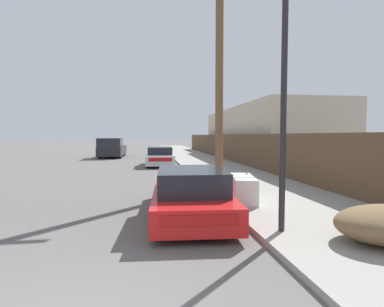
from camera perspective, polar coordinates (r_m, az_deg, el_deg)
The scene contains 10 objects.
sidewalk_curb at distance 26.47m, azimuth 0.81°, elevation -0.82°, with size 4.20×63.00×0.12m, color gray.
discarded_fridge at distance 8.93m, azimuth 9.71°, elevation -6.58°, with size 0.95×1.85×0.74m.
parked_sports_car_red at distance 7.57m, azimuth -0.31°, elevation -7.69°, with size 2.11×4.71×1.22m.
car_parked_mid at distance 20.21m, azimuth -6.13°, elevation -0.62°, with size 1.94×4.25×1.26m.
pickup_truck at distance 28.67m, azimuth -15.03°, elevation 1.06°, with size 2.20×5.50×1.79m.
utility_pole at distance 12.14m, azimuth 5.24°, elevation 16.04°, with size 1.80×0.31×8.90m.
street_lamp at distance 6.20m, azimuth 17.09°, elevation 11.12°, with size 0.26×0.26×4.74m.
wooden_fence at distance 22.55m, azimuth 7.50°, elevation 1.11°, with size 0.08×40.39×1.99m, color brown.
building_right_house at distance 27.12m, azimuth 13.18°, elevation 3.69°, with size 6.00×17.96×4.37m, color beige.
pedestrian at distance 19.41m, azimuth 5.40°, elevation 0.45°, with size 0.34×0.34×1.74m.
Camera 1 is at (1.09, -2.56, 2.02)m, focal length 28.00 mm.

